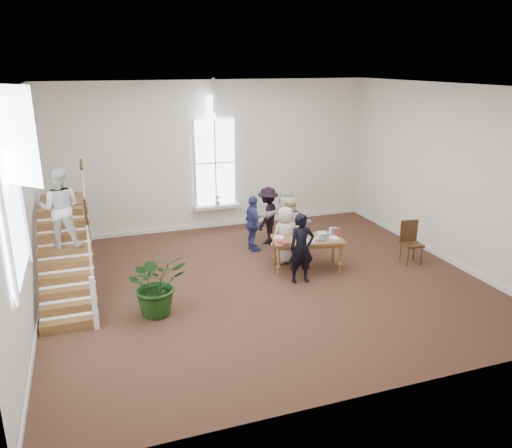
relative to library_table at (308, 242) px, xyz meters
name	(u,v)px	position (x,y,z in m)	size (l,w,h in m)	color
ground	(265,282)	(-1.29, -0.40, -0.73)	(10.00, 10.00, 0.00)	#3F2719
room_shell	(217,215)	(-1.29, 3.99, -0.33)	(10.49, 10.00, 10.00)	silver
staircase	(63,227)	(-5.63, 0.35, 0.89)	(1.10, 4.10, 2.92)	brown
library_table	(308,242)	(0.00, 0.00, 0.00)	(1.89, 1.23, 0.88)	brown
police_officer	(302,249)	(-0.46, -0.65, 0.11)	(0.61, 0.40, 1.68)	black
elderly_woman	(285,235)	(-0.36, 0.60, 0.01)	(0.73, 0.48, 1.49)	beige
person_yellow	(289,226)	(-0.06, 1.10, 0.06)	(0.78, 0.60, 1.59)	#F1DE97
woman_cluster_a	(253,224)	(-0.88, 1.68, 0.04)	(0.91, 0.38, 1.56)	navy
woman_cluster_b	(268,215)	(-0.28, 2.13, 0.09)	(1.06, 0.61, 1.64)	black
woman_cluster_c	(286,220)	(0.02, 1.48, 0.11)	(1.56, 0.50, 1.68)	#B5ADA3
floor_plant	(157,283)	(-3.91, -1.13, -0.05)	(1.22, 1.06, 1.36)	#163912
side_chair	(410,239)	(2.72, -0.42, -0.11)	(0.53, 0.53, 1.10)	#33200E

